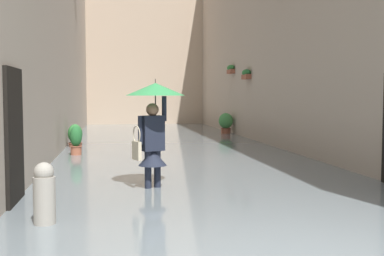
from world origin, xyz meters
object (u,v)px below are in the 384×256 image
Objects in this scene: potted_plant_near_right at (76,143)px; potted_plant_near_left at (226,123)px; potted_plant_mid_right at (75,138)px; person_wading at (154,114)px; mooring_bollard at (44,200)px.

potted_plant_near_right is 0.92× the size of potted_plant_near_left.
potted_plant_near_right is at bearing 95.07° from potted_plant_mid_right.
potted_plant_near_left is at bearing -144.56° from potted_plant_mid_right.
potted_plant_mid_right is (1.92, -7.19, -1.01)m from person_wading.
person_wading is 2.37× the size of potted_plant_mid_right.
potted_plant_near_left is (-3.97, -11.38, -0.86)m from person_wading.
mooring_bollard is (-0.36, 9.35, 0.03)m from potted_plant_mid_right.
mooring_bollard is at bearing 54.24° from person_wading.
mooring_bollard is at bearing 92.23° from potted_plant_mid_right.
potted_plant_mid_right is at bearing -87.77° from mooring_bollard.
potted_plant_near_left is at bearing -112.19° from mooring_bollard.
mooring_bollard is at bearing 91.34° from potted_plant_near_right.
person_wading is at bearing 104.99° from potted_plant_mid_right.
potted_plant_near_left is 14.63m from mooring_bollard.
potted_plant_mid_right is at bearing -75.01° from person_wading.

